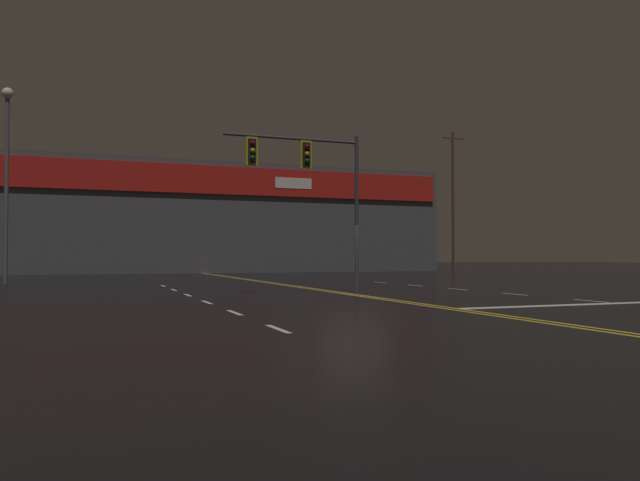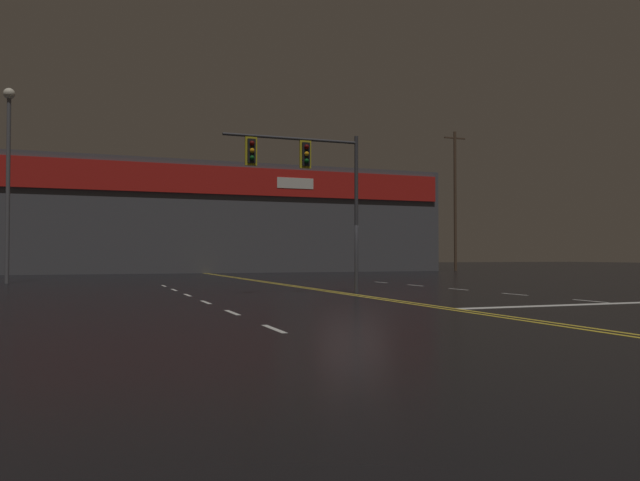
{
  "view_description": "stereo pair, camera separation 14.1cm",
  "coord_description": "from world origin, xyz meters",
  "views": [
    {
      "loc": [
        -8.95,
        -20.24,
        1.37
      ],
      "look_at": [
        0.0,
        3.31,
        2.0
      ],
      "focal_mm": 35.0,
      "sensor_mm": 36.0,
      "label": 1
    },
    {
      "loc": [
        -8.82,
        -20.29,
        1.37
      ],
      "look_at": [
        0.0,
        3.31,
        2.0
      ],
      "focal_mm": 35.0,
      "sensor_mm": 36.0,
      "label": 2
    }
  ],
  "objects": [
    {
      "name": "building_backdrop",
      "position": [
        0.0,
        34.5,
        4.56
      ],
      "size": [
        42.88,
        10.23,
        9.09
      ],
      "color": "#4C4C51",
      "rests_on": "ground"
    },
    {
      "name": "streetlight_median_approach",
      "position": [
        -12.59,
        14.36,
        6.24
      ],
      "size": [
        0.56,
        0.56,
        9.83
      ],
      "color": "#59595E",
      "rests_on": "ground"
    },
    {
      "name": "ground_plane",
      "position": [
        0.0,
        0.0,
        0.0
      ],
      "size": [
        200.0,
        200.0,
        0.0
      ],
      "primitive_type": "plane",
      "color": "black"
    },
    {
      "name": "traffic_signal_median",
      "position": [
        -1.59,
        0.63,
        4.43
      ],
      "size": [
        5.04,
        0.36,
        5.79
      ],
      "color": "#38383D",
      "rests_on": "ground"
    },
    {
      "name": "road_markings",
      "position": [
        1.13,
        -1.32,
        0.0
      ],
      "size": [
        16.41,
        60.0,
        0.01
      ],
      "color": "gold",
      "rests_on": "ground"
    },
    {
      "name": "utility_pole_row",
      "position": [
        3.51,
        29.23,
        6.01
      ],
      "size": [
        46.92,
        0.26,
        12.92
      ],
      "color": "#4C3828",
      "rests_on": "ground"
    }
  ]
}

